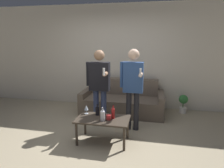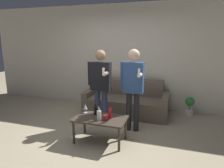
{
  "view_description": "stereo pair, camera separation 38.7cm",
  "coord_description": "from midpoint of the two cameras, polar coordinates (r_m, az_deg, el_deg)",
  "views": [
    {
      "loc": [
        1.0,
        -3.19,
        1.79
      ],
      "look_at": [
        0.23,
        0.51,
        0.95
      ],
      "focal_mm": 32.0,
      "sensor_mm": 36.0,
      "label": 1
    },
    {
      "loc": [
        1.38,
        -3.09,
        1.79
      ],
      "look_at": [
        0.23,
        0.51,
        0.95
      ],
      "focal_mm": 32.0,
      "sensor_mm": 36.0,
      "label": 2
    }
  ],
  "objects": [
    {
      "name": "person_standing_right",
      "position": [
        3.87,
        8.88,
        0.13
      ],
      "size": [
        0.45,
        0.41,
        1.62
      ],
      "color": "#232328",
      "rests_on": "ground_plane"
    },
    {
      "name": "coffee_table",
      "position": [
        3.58,
        -0.28,
        -10.51
      ],
      "size": [
        0.92,
        0.54,
        0.45
      ],
      "color": "#3D3328",
      "rests_on": "ground_plane"
    },
    {
      "name": "wall_back",
      "position": [
        5.38,
        4.88,
        7.8
      ],
      "size": [
        8.0,
        0.06,
        2.7
      ],
      "color": "beige",
      "rests_on": "ground_plane"
    },
    {
      "name": "person_standing_left",
      "position": [
        4.1,
        -0.62,
        0.52
      ],
      "size": [
        0.49,
        0.42,
        1.6
      ],
      "color": "navy",
      "rests_on": "ground_plane"
    },
    {
      "name": "bottle_green",
      "position": [
        3.68,
        -1.69,
        -7.58
      ],
      "size": [
        0.07,
        0.07,
        0.2
      ],
      "color": "black",
      "rests_on": "coffee_table"
    },
    {
      "name": "cup_on_table",
      "position": [
        3.48,
        1.34,
        -9.48
      ],
      "size": [
        0.09,
        0.09,
        0.08
      ],
      "color": "red",
      "rests_on": "coffee_table"
    },
    {
      "name": "bottle_orange",
      "position": [
        3.51,
        2.68,
        -8.33
      ],
      "size": [
        0.06,
        0.06,
        0.25
      ],
      "color": "#B21E1E",
      "rests_on": "coffee_table"
    },
    {
      "name": "couch",
      "position": [
        5.02,
        6.48,
        -4.96
      ],
      "size": [
        2.0,
        0.93,
        0.8
      ],
      "color": "#6B5B4C",
      "rests_on": "ground_plane"
    },
    {
      "name": "bottle_dark",
      "position": [
        3.42,
        -0.46,
        -8.95
      ],
      "size": [
        0.08,
        0.08,
        0.24
      ],
      "color": "silver",
      "rests_on": "coffee_table"
    },
    {
      "name": "wine_glass_near",
      "position": [
        3.77,
        -4.74,
        -6.62
      ],
      "size": [
        0.08,
        0.08,
        0.17
      ],
      "color": "silver",
      "rests_on": "coffee_table"
    },
    {
      "name": "potted_plant",
      "position": [
        5.21,
        23.31,
        -5.54
      ],
      "size": [
        0.22,
        0.22,
        0.46
      ],
      "color": "silver",
      "rests_on": "ground_plane"
    },
    {
      "name": "ground_plane",
      "position": [
        3.81,
        -2.81,
        -15.53
      ],
      "size": [
        16.0,
        16.0,
        0.0
      ],
      "primitive_type": "plane",
      "color": "tan"
    }
  ]
}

